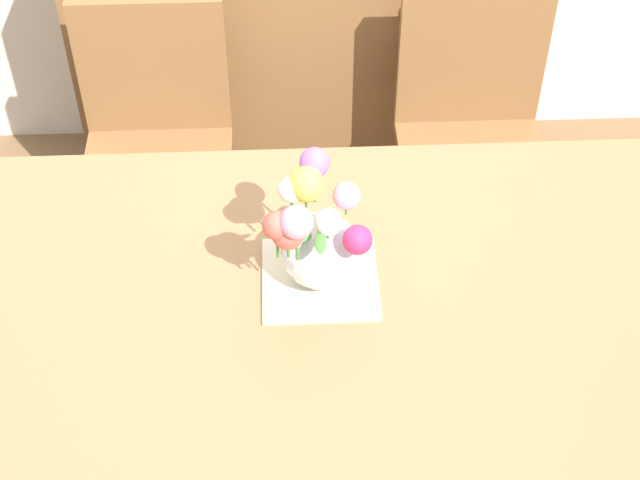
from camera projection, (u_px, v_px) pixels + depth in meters
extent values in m
cube|color=#9E7047|center=(332.00, 314.00, 2.03)|extent=(1.85, 1.04, 0.04)
cylinder|color=#9E7047|center=(2.00, 292.00, 2.57)|extent=(0.07, 0.07, 0.71)
cylinder|color=#9E7047|center=(635.00, 271.00, 2.63)|extent=(0.07, 0.07, 0.71)
cube|color=olive|center=(157.00, 173.00, 2.75)|extent=(0.42, 0.42, 0.04)
cylinder|color=olive|center=(225.00, 275.00, 2.80)|extent=(0.04, 0.04, 0.44)
cylinder|color=olive|center=(99.00, 279.00, 2.79)|extent=(0.04, 0.04, 0.44)
cylinder|color=olive|center=(228.00, 191.00, 3.05)|extent=(0.04, 0.04, 0.44)
cylinder|color=olive|center=(112.00, 195.00, 3.04)|extent=(0.04, 0.04, 0.44)
cube|color=olive|center=(153.00, 66.00, 2.73)|extent=(0.42, 0.04, 0.42)
cube|color=olive|center=(474.00, 164.00, 2.78)|extent=(0.42, 0.42, 0.04)
cylinder|color=olive|center=(536.00, 265.00, 2.83)|extent=(0.04, 0.04, 0.44)
cylinder|color=olive|center=(412.00, 269.00, 2.82)|extent=(0.04, 0.04, 0.44)
cylinder|color=olive|center=(513.00, 182.00, 3.08)|extent=(0.04, 0.04, 0.44)
cylinder|color=olive|center=(400.00, 186.00, 3.07)|extent=(0.04, 0.04, 0.44)
cube|color=olive|center=(472.00, 58.00, 2.76)|extent=(0.42, 0.04, 0.42)
cube|color=olive|center=(304.00, 46.00, 3.13)|extent=(1.40, 0.44, 1.00)
sphere|color=#B7933D|center=(199.00, 12.00, 2.75)|extent=(0.04, 0.04, 0.04)
sphere|color=#B7933D|center=(411.00, 7.00, 2.77)|extent=(0.04, 0.04, 0.04)
sphere|color=#B7933D|center=(210.00, 124.00, 3.04)|extent=(0.04, 0.04, 0.04)
sphere|color=#B7933D|center=(402.00, 119.00, 3.06)|extent=(0.04, 0.04, 0.04)
cube|color=beige|center=(320.00, 279.00, 2.07)|extent=(0.24, 0.24, 0.01)
sphere|color=silver|center=(320.00, 251.00, 2.01)|extent=(0.16, 0.16, 0.16)
sphere|color=#D12D66|center=(357.00, 240.00, 1.90)|extent=(0.06, 0.06, 0.06)
cylinder|color=#478438|center=(357.00, 246.00, 1.91)|extent=(0.01, 0.01, 0.03)
sphere|color=white|center=(291.00, 190.00, 1.94)|extent=(0.05, 0.05, 0.05)
cylinder|color=#478438|center=(292.00, 204.00, 1.97)|extent=(0.01, 0.01, 0.07)
sphere|color=#E55B4C|center=(277.00, 225.00, 1.85)|extent=(0.06, 0.06, 0.06)
cylinder|color=#478438|center=(277.00, 242.00, 1.88)|extent=(0.01, 0.01, 0.09)
sphere|color=#E55B4C|center=(288.00, 234.00, 1.87)|extent=(0.06, 0.06, 0.06)
cylinder|color=#478438|center=(288.00, 245.00, 1.89)|extent=(0.01, 0.01, 0.06)
sphere|color=#EA9EBC|center=(347.00, 196.00, 1.96)|extent=(0.06, 0.06, 0.06)
cylinder|color=#478438|center=(346.00, 205.00, 1.98)|extent=(0.01, 0.01, 0.05)
sphere|color=#EA9EBC|center=(296.00, 222.00, 1.84)|extent=(0.07, 0.07, 0.07)
cylinder|color=#478438|center=(297.00, 241.00, 1.87)|extent=(0.01, 0.01, 0.10)
sphere|color=white|center=(328.00, 222.00, 1.90)|extent=(0.06, 0.06, 0.06)
cylinder|color=#478438|center=(328.00, 232.00, 1.92)|extent=(0.01, 0.01, 0.06)
sphere|color=#EFD14C|center=(306.00, 184.00, 1.94)|extent=(0.07, 0.07, 0.07)
cylinder|color=#478438|center=(306.00, 200.00, 1.97)|extent=(0.01, 0.01, 0.09)
sphere|color=#B266C6|center=(315.00, 162.00, 1.95)|extent=(0.06, 0.06, 0.06)
cylinder|color=#478438|center=(315.00, 182.00, 1.99)|extent=(0.01, 0.01, 0.11)
ellipsoid|color=#478438|center=(281.00, 223.00, 1.95)|extent=(0.07, 0.03, 0.04)
ellipsoid|color=#478438|center=(303.00, 236.00, 1.93)|extent=(0.06, 0.07, 0.03)
ellipsoid|color=#478438|center=(321.00, 242.00, 1.88)|extent=(0.03, 0.07, 0.01)
ellipsoid|color=#478438|center=(293.00, 231.00, 1.95)|extent=(0.07, 0.04, 0.03)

